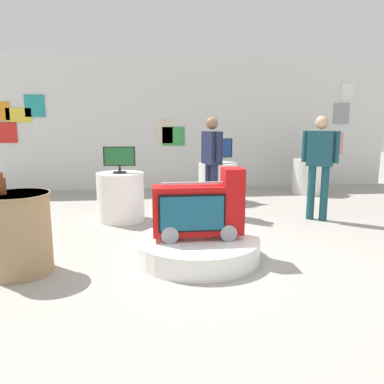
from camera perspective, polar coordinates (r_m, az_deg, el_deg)
ground_plane at (r=4.16m, az=4.36°, el=-10.94°), size 30.00×30.00×0.00m
back_wall_display at (r=8.82m, az=-1.90°, el=10.47°), size 10.11×0.13×3.04m
main_display_pedestal at (r=4.30m, az=0.86°, el=-8.56°), size 1.41×1.41×0.24m
novelty_firetruck_tv at (r=4.17m, az=1.17°, el=-2.81°), size 1.01×0.36×0.79m
display_pedestal_left_rear at (r=8.58m, az=17.50°, el=2.35°), size 0.74×0.74×0.76m
tv_on_left_rear at (r=8.52m, az=17.72°, el=6.34°), size 0.44×0.18×0.40m
display_pedestal_center_rear at (r=7.34m, az=3.99°, el=1.51°), size 0.77×0.77×0.76m
tv_on_center_rear at (r=7.26m, az=4.05°, el=6.57°), size 0.58×0.19×0.47m
display_pedestal_right_rear at (r=5.97m, az=-10.84°, el=-0.71°), size 0.73×0.73×0.76m
tv_on_right_rear at (r=5.88m, az=-11.05°, el=5.09°), size 0.49×0.21×0.41m
side_table_round at (r=4.18m, az=-24.88°, el=-5.70°), size 0.64×0.64×0.83m
bottle_on_side_table at (r=4.08m, az=-27.06°, el=0.89°), size 0.08×0.08×0.22m
shopper_browsing_near_truck at (r=6.15m, az=18.93°, el=4.67°), size 0.48×0.38×1.63m
shopper_browsing_rear at (r=6.14m, az=3.03°, el=5.13°), size 0.30×0.54×1.62m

